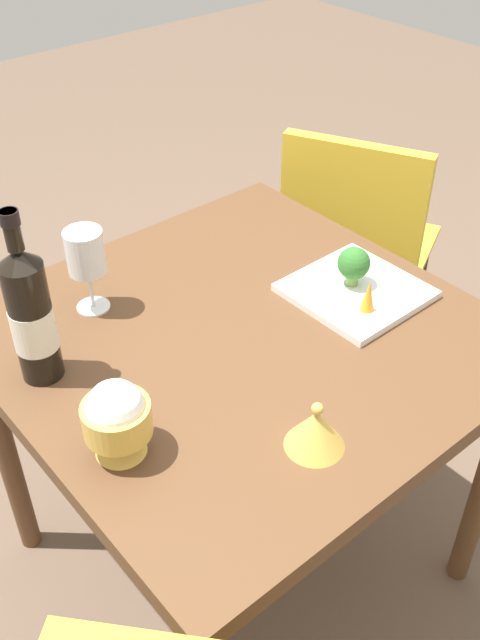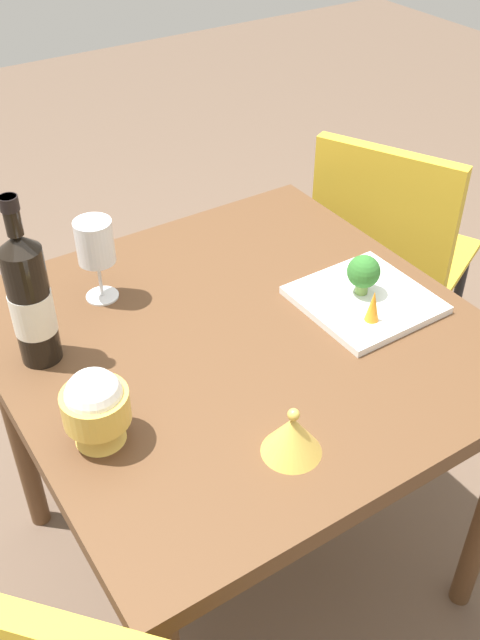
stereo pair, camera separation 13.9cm
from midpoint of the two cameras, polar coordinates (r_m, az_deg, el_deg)
The scene contains 10 objects.
ground_plane at distance 1.96m, azimuth 2.13°, elevation -18.17°, with size 8.00×8.00×0.00m, color brown.
dining_table at distance 1.46m, azimuth 2.72°, elevation -3.70°, with size 0.90×0.90×0.74m.
chair_by_wall at distance 2.12m, azimuth 13.41°, elevation 5.66°, with size 0.53×0.53×0.85m.
wine_bottle at distance 1.30m, azimuth -13.34°, elevation 1.48°, with size 0.08×0.08×0.34m.
wine_glass at distance 1.44m, azimuth -8.69°, elevation 5.87°, with size 0.08×0.08×0.18m.
rice_bowl at distance 1.16m, azimuth -7.97°, elevation -6.91°, with size 0.11×0.11×0.14m.
rice_bowl_lid at distance 1.16m, azimuth 7.60°, elevation -9.13°, with size 0.10×0.10×0.09m.
serving_plate at distance 1.51m, azimuth 12.41°, elevation 1.46°, with size 0.25×0.25×0.02m.
broccoli_floret at distance 1.49m, azimuth 12.38°, elevation 3.60°, with size 0.07×0.07×0.09m.
carrot_garnish_left at distance 1.43m, azimuth 13.22°, elevation 0.99°, with size 0.03×0.03×0.07m.
Camera 2 is at (-0.92, 0.60, 1.62)m, focal length 40.54 mm.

